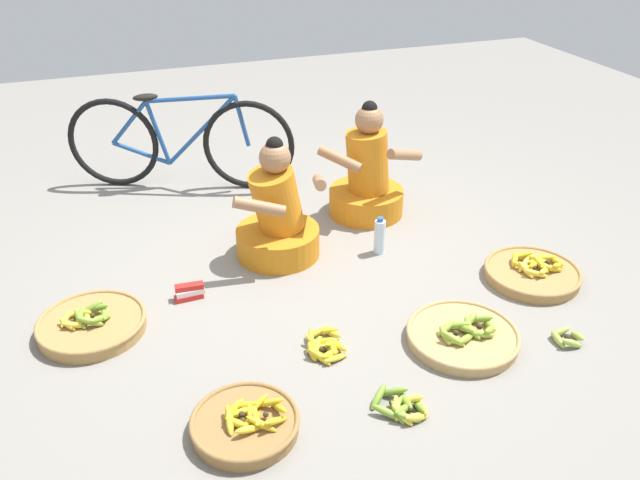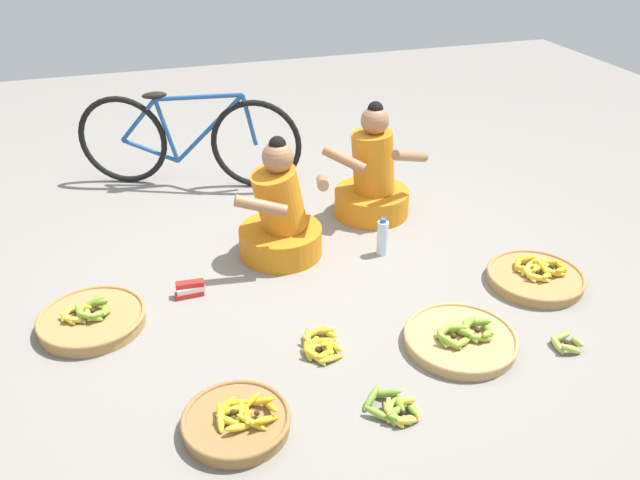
{
  "view_description": "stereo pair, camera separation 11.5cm",
  "coord_description": "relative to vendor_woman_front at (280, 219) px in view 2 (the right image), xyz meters",
  "views": [
    {
      "loc": [
        -1.05,
        -3.14,
        2.12
      ],
      "look_at": [
        0.0,
        -0.2,
        0.35
      ],
      "focal_mm": 36.66,
      "sensor_mm": 36.0,
      "label": 1
    },
    {
      "loc": [
        -0.94,
        -3.17,
        2.12
      ],
      "look_at": [
        0.0,
        -0.2,
        0.35
      ],
      "focal_mm": 36.66,
      "sensor_mm": 36.0,
      "label": 2
    }
  ],
  "objects": [
    {
      "name": "water_bottle",
      "position": [
        0.61,
        -0.19,
        -0.13
      ],
      "size": [
        0.07,
        0.07,
        0.25
      ],
      "color": "silver",
      "rests_on": "ground"
    },
    {
      "name": "loose_bananas_back_right",
      "position": [
        0.13,
        -1.51,
        -0.22
      ],
      "size": [
        0.26,
        0.27,
        0.09
      ],
      "color": "yellow",
      "rests_on": "ground"
    },
    {
      "name": "vendor_woman_front",
      "position": [
        0.0,
        0.0,
        0.0
      ],
      "size": [
        0.67,
        0.52,
        0.78
      ],
      "color": "orange",
      "rests_on": "ground"
    },
    {
      "name": "vendor_woman_behind",
      "position": [
        0.74,
        0.34,
        0.01
      ],
      "size": [
        0.73,
        0.52,
        0.82
      ],
      "color": "orange",
      "rests_on": "ground"
    },
    {
      "name": "loose_bananas_front_left",
      "position": [
        -0.05,
        -0.99,
        -0.22
      ],
      "size": [
        0.23,
        0.3,
        0.09
      ],
      "color": "yellow",
      "rests_on": "ground"
    },
    {
      "name": "packet_carton_stack",
      "position": [
        -0.61,
        -0.3,
        -0.2
      ],
      "size": [
        0.17,
        0.07,
        0.09
      ],
      "color": "red",
      "rests_on": "ground"
    },
    {
      "name": "bicycle_leaning",
      "position": [
        -0.39,
        1.23,
        0.11
      ],
      "size": [
        1.59,
        0.69,
        0.73
      ],
      "color": "black",
      "rests_on": "ground"
    },
    {
      "name": "banana_basket_mid_right",
      "position": [
        1.34,
        -0.78,
        -0.21
      ],
      "size": [
        0.56,
        0.56,
        0.13
      ],
      "color": "#A87F47",
      "rests_on": "ground"
    },
    {
      "name": "ground_plane",
      "position": [
        0.1,
        -0.3,
        -0.25
      ],
      "size": [
        10.0,
        10.0,
        0.0
      ],
      "primitive_type": "plane",
      "color": "gray"
    },
    {
      "name": "banana_basket_front_center",
      "position": [
        -1.15,
        -0.43,
        -0.2
      ],
      "size": [
        0.57,
        0.57,
        0.15
      ],
      "color": "#A87F47",
      "rests_on": "ground"
    },
    {
      "name": "loose_bananas_back_center",
      "position": [
        1.15,
        -1.35,
        -0.22
      ],
      "size": [
        0.16,
        0.16,
        0.08
      ],
      "color": "#9EB747",
      "rests_on": "ground"
    },
    {
      "name": "banana_basket_back_left",
      "position": [
        0.64,
        -1.16,
        -0.21
      ],
      "size": [
        0.58,
        0.58,
        0.13
      ],
      "color": "tan",
      "rests_on": "ground"
    },
    {
      "name": "banana_basket_front_right",
      "position": [
        -0.56,
        -1.39,
        -0.2
      ],
      "size": [
        0.48,
        0.48,
        0.14
      ],
      "color": "olive",
      "rests_on": "ground"
    }
  ]
}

